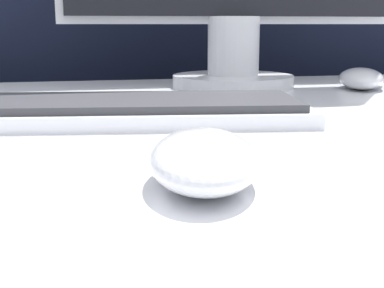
% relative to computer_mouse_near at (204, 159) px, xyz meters
% --- Properties ---
extents(partition_panel, '(5.00, 0.03, 1.38)m').
position_rel_computer_mouse_near_xyz_m(partition_panel, '(0.05, 0.81, -0.04)').
color(partition_panel, black).
rests_on(partition_panel, ground_plane).
extents(computer_mouse_near, '(0.09, 0.13, 0.03)m').
position_rel_computer_mouse_near_xyz_m(computer_mouse_near, '(0.00, 0.00, 0.00)').
color(computer_mouse_near, white).
rests_on(computer_mouse_near, desk).
extents(keyboard, '(0.45, 0.20, 0.02)m').
position_rel_computer_mouse_near_xyz_m(keyboard, '(-0.05, 0.25, -0.01)').
color(keyboard, white).
rests_on(keyboard, desk).
extents(computer_mouse_far, '(0.12, 0.15, 0.03)m').
position_rel_computer_mouse_near_xyz_m(computer_mouse_far, '(0.36, 0.45, -0.00)').
color(computer_mouse_far, silver).
rests_on(computer_mouse_far, desk).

